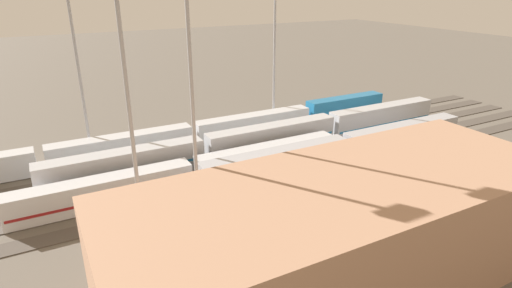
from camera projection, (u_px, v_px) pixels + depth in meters
The scene contains 15 objects.
ground_plane at pixel (218, 165), 66.36m from camera, with size 400.00×400.00×0.00m, color #60594F.
track_bed_0 at pixel (195, 144), 74.55m from camera, with size 140.00×2.80×0.12m, color #4C443D.
track_bed_1 at pixel (206, 154), 70.45m from camera, with size 140.00×2.80×0.12m, color #4C443D.
track_bed_2 at pixel (218, 165), 66.34m from camera, with size 140.00×2.80×0.12m, color #4C443D.
track_bed_3 at pixel (231, 177), 62.23m from camera, with size 140.00×2.80×0.12m, color #4C443D.
track_bed_4 at pixel (246, 191), 58.12m from camera, with size 140.00×2.80×0.12m, color #4C443D.
train_on_track_0 at pixel (185, 135), 73.03m from camera, with size 90.60×3.00×4.40m.
train_on_track_4 at pixel (345, 151), 64.72m from camera, with size 47.20×3.00×5.00m.
train_on_track_2 at pixel (272, 139), 69.79m from camera, with size 71.40×3.06×5.00m.
train_on_track_3 at pixel (193, 173), 58.97m from camera, with size 47.20×3.06×3.80m.
light_mast_0 at pixel (275, 24), 78.49m from camera, with size 2.80×0.70×31.44m.
light_mast_1 at pixel (126, 86), 41.98m from camera, with size 2.80×0.70×27.21m.
light_mast_2 at pixel (74, 38), 61.97m from camera, with size 2.80×0.70×30.80m.
light_mast_3 at pixel (190, 68), 45.68m from camera, with size 2.80×0.70×28.95m.
maintenance_shed at pixel (343, 232), 39.10m from camera, with size 43.81×16.52×10.70m, color tan.
Camera 1 is at (23.29, 56.31, 27.16)m, focal length 29.47 mm.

